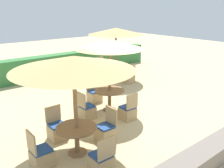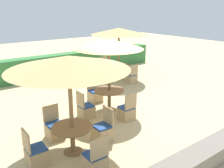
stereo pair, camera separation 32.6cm
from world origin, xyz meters
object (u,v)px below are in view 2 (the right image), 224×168
(round_table_back_right, at_px, (119,68))
(patio_chair_back_right_south, at_px, (131,78))
(round_table_center, at_px, (109,94))
(patio_chair_front_left_south, at_px, (95,161))
(patio_chair_front_left_east, at_px, (103,131))
(patio_chair_front_left_north, at_px, (55,129))
(parasol_front_left, at_px, (69,63))
(patio_chair_back_right_west, at_px, (101,77))
(parasol_center, at_px, (109,44))
(patio_chair_back_right_north, at_px, (105,69))
(patio_chair_front_left_west, at_px, (36,155))
(round_table_front_left, at_px, (72,132))
(patio_chair_center_south, at_px, (127,112))
(patio_chair_center_north, at_px, (95,95))
(parasol_back_right, at_px, (119,31))
(patio_chair_center_west, at_px, (86,110))

(round_table_back_right, relative_size, patio_chair_back_right_south, 1.26)
(round_table_center, bearing_deg, patio_chair_front_left_south, -131.49)
(patio_chair_front_left_south, bearing_deg, patio_chair_front_left_east, 48.24)
(patio_chair_front_left_north, bearing_deg, parasol_front_left, 92.64)
(patio_chair_back_right_south, bearing_deg, patio_chair_back_right_west, 137.94)
(round_table_back_right, bearing_deg, parasol_center, -132.96)
(parasol_center, xyz_separation_m, patio_chair_back_right_north, (2.75, 4.10, -2.09))
(patio_chair_front_left_north, bearing_deg, patio_chair_back_right_west, -138.34)
(round_table_back_right, distance_m, patio_chair_back_right_north, 1.15)
(patio_chair_front_left_south, distance_m, patio_chair_front_left_west, 1.42)
(round_table_center, bearing_deg, patio_chair_back_right_north, 56.18)
(patio_chair_back_right_south, bearing_deg, round_table_front_left, -144.63)
(patio_chair_center_south, xyz_separation_m, patio_chair_back_right_west, (1.71, 3.96, 0.00))
(patio_chair_center_north, bearing_deg, round_table_back_right, -144.24)
(patio_chair_center_north, bearing_deg, patio_chair_back_right_west, -129.95)
(patio_chair_back_right_north, bearing_deg, patio_chair_back_right_south, 90.91)
(round_table_back_right, bearing_deg, patio_chair_front_left_north, -144.84)
(patio_chair_front_left_south, relative_size, patio_chair_front_left_north, 1.00)
(round_table_front_left, relative_size, round_table_center, 0.96)
(patio_chair_front_left_north, relative_size, parasol_back_right, 0.34)
(round_table_front_left, xyz_separation_m, patio_chair_front_left_east, (0.95, 0.05, -0.30))
(parasol_front_left, bearing_deg, patio_chair_front_left_west, 176.47)
(patio_chair_front_left_south, distance_m, round_table_back_right, 7.60)
(round_table_front_left, distance_m, parasol_back_right, 7.16)
(patio_chair_front_left_west, height_order, round_table_center, patio_chair_front_left_west)
(round_table_front_left, height_order, patio_chair_front_left_north, patio_chair_front_left_north)
(patio_chair_front_left_south, xyz_separation_m, patio_chair_back_right_west, (4.01, 5.61, 0.00))
(patio_chair_center_west, relative_size, patio_chair_back_right_south, 1.00)
(round_table_center, bearing_deg, patio_chair_front_left_east, -131.32)
(patio_chair_front_left_east, relative_size, patio_chair_back_right_south, 1.00)
(round_table_center, xyz_separation_m, patio_chair_center_south, (-0.02, -0.98, -0.33))
(patio_chair_front_left_east, distance_m, patio_chair_center_south, 1.51)
(patio_chair_front_left_south, relative_size, patio_chair_center_north, 1.00)
(patio_chair_front_left_east, xyz_separation_m, patio_chair_center_west, (0.38, 1.53, 0.00))
(parasol_back_right, bearing_deg, patio_chair_front_left_west, -142.98)
(patio_chair_center_north, height_order, patio_chair_back_right_west, same)
(patio_chair_front_left_west, bearing_deg, round_table_back_right, 127.02)
(round_table_center, distance_m, patio_chair_center_west, 1.07)
(parasol_center, xyz_separation_m, patio_chair_center_north, (0.06, 1.03, -2.09))
(patio_chair_front_left_north, distance_m, parasol_back_right, 6.69)
(round_table_front_left, height_order, parasol_back_right, parasol_back_right)
(patio_chair_front_left_south, height_order, round_table_back_right, patio_chair_front_left_south)
(parasol_center, xyz_separation_m, round_table_back_right, (2.79, 3.00, -1.78))
(patio_chair_center_south, relative_size, round_table_back_right, 0.80)
(patio_chair_center_south, bearing_deg, patio_chair_back_right_west, 66.63)
(patio_chair_back_right_west, distance_m, patio_chair_back_right_south, 1.46)
(patio_chair_center_west, bearing_deg, round_table_center, 93.18)
(round_table_center, bearing_deg, patio_chair_front_left_north, -164.77)
(patio_chair_center_south, bearing_deg, patio_chair_back_right_south, 46.82)
(patio_chair_front_left_west, xyz_separation_m, parasol_center, (3.28, 1.58, 2.09))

